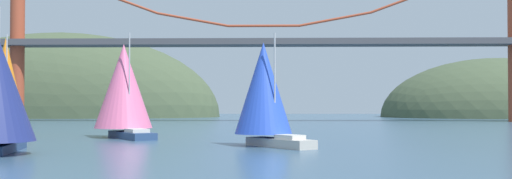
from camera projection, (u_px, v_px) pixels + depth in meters
name	position (u px, v px, depth m)	size (l,w,h in m)	color
headland_left	(59.00, 117.00, 160.36)	(85.74, 44.00, 44.70)	#425138
headland_right	(496.00, 117.00, 157.45)	(59.36, 44.00, 30.74)	#425138
suspension_bridge	(264.00, 39.00, 119.35)	(134.49, 6.00, 34.58)	#A34228
sailboat_orange_sail	(5.00, 85.00, 68.03)	(6.93, 9.04, 11.29)	navy
sailboat_pink_spinnaker	(124.00, 88.00, 64.50)	(8.86, 10.49, 11.05)	navy
sailboat_blue_spinnaker	(264.00, 91.00, 51.96)	(7.85, 8.69, 9.59)	#B7B2A8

